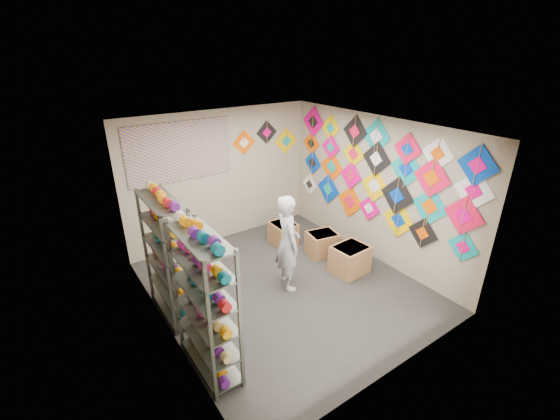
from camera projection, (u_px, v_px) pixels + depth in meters
ground at (285, 286)px, 6.42m from camera, size 4.50×4.50×0.00m
room_walls at (286, 197)px, 5.76m from camera, size 4.50×4.50×4.50m
shelf_rack_front at (205, 304)px, 4.47m from camera, size 0.40×1.10×1.90m
shelf_rack_back at (168, 258)px, 5.45m from camera, size 0.40×1.10×1.90m
string_spools at (184, 273)px, 4.92m from camera, size 0.12×2.36×0.12m
kite_wall_display at (377, 175)px, 6.75m from camera, size 0.06×4.25×2.07m
back_wall_kites at (268, 139)px, 7.89m from camera, size 1.61×0.02×0.79m
poster at (180, 152)px, 6.88m from camera, size 2.00×0.01×1.10m
shopkeeper at (288, 243)px, 6.13m from camera, size 0.82×0.72×1.66m
carton_a at (350, 259)px, 6.74m from camera, size 0.65×0.55×0.51m
carton_b at (322, 244)px, 7.34m from camera, size 0.64×0.55×0.46m
carton_c at (283, 233)px, 7.75m from camera, size 0.48×0.53×0.45m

